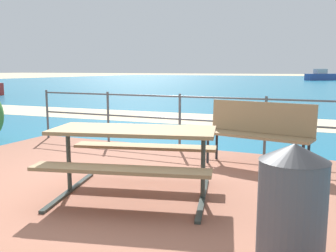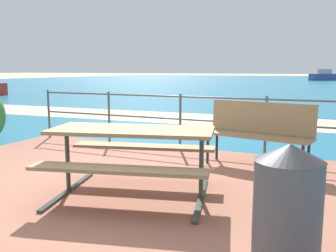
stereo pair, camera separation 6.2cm
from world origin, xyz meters
TOP-DOWN VIEW (x-y plane):
  - ground_plane at (0.00, 0.00)m, footprint 240.00×240.00m
  - patio_paving at (0.00, 0.00)m, footprint 6.40×5.20m
  - sea_water at (0.00, 40.00)m, footprint 90.00×90.00m
  - beach_strip at (0.00, 6.84)m, footprint 54.05×4.30m
  - picnic_table at (0.42, -0.06)m, footprint 2.06×1.75m
  - park_bench at (1.47, 1.79)m, footprint 1.61×0.69m
  - railing_fence at (0.00, 2.40)m, footprint 5.94×0.04m
  - trash_bin at (2.18, -0.97)m, footprint 0.49×0.49m
  - boat_mid at (1.62, 50.75)m, footprint 4.70×4.47m

SIDE VIEW (x-z plane):
  - ground_plane at x=0.00m, z-range 0.00..0.00m
  - sea_water at x=0.00m, z-range 0.00..0.01m
  - beach_strip at x=0.00m, z-range 0.00..0.01m
  - patio_paving at x=0.00m, z-range 0.00..0.06m
  - trash_bin at x=2.18m, z-range 0.06..0.97m
  - boat_mid at x=1.62m, z-range -0.20..1.31m
  - park_bench at x=1.47m, z-range 0.16..1.10m
  - picnic_table at x=0.42m, z-range 0.26..1.03m
  - railing_fence at x=0.00m, z-range 0.20..1.19m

